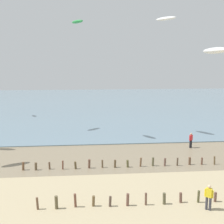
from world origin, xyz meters
name	(u,v)px	position (x,y,z in m)	size (l,w,h in m)	color
wet_sand_strip	(64,158)	(0.00, 20.41, 0.00)	(120.00, 8.88, 0.01)	#84755B
sea	(77,103)	(0.00, 59.84, 0.05)	(160.00, 70.00, 0.10)	slate
groyne_mid	(169,198)	(7.77, 10.53, 0.40)	(18.00, 0.35, 0.94)	brown
groyne_far	(124,163)	(5.62, 17.54, 0.37)	(18.83, 0.36, 0.87)	brown
person_mid_beach	(191,140)	(13.83, 22.85, 0.92)	(0.49, 0.38, 1.71)	#232328
person_left_flank	(209,197)	(10.02, 9.47, 0.92)	(0.48, 0.39, 1.71)	#383842
kite_aloft_1	(166,19)	(10.20, 21.59, 13.69)	(2.29, 0.73, 0.37)	white
kite_aloft_5	(77,22)	(1.33, 27.83, 14.16)	(2.24, 0.72, 0.36)	green
kite_aloft_7	(215,51)	(12.13, 14.34, 10.30)	(2.99, 0.96, 0.48)	white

